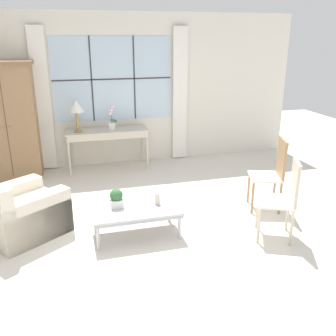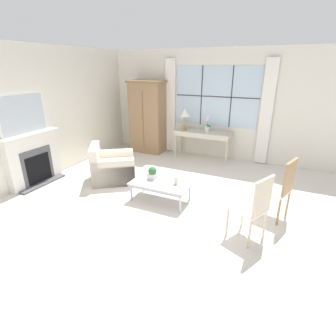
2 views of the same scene
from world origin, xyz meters
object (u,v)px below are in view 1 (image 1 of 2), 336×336
(armchair_upholstered, at_px, (21,214))
(side_chair_wooden, at_px, (273,170))
(potted_plant_small, at_px, (116,198))
(potted_orchid, at_px, (112,120))
(pillar_candle, at_px, (157,199))
(armoire, at_px, (8,121))
(coffee_table, at_px, (136,211))
(console_table, at_px, (107,134))
(table_lamp, at_px, (76,107))
(accent_chair_wooden, at_px, (284,194))

(armchair_upholstered, relative_size, side_chair_wooden, 1.16)
(potted_plant_small, bearing_deg, side_chair_wooden, 4.03)
(armchair_upholstered, xyz_separation_m, side_chair_wooden, (3.40, -0.13, 0.31))
(potted_orchid, bearing_deg, pillar_candle, -84.85)
(potted_orchid, bearing_deg, armoire, -179.46)
(coffee_table, bearing_deg, armoire, 123.00)
(console_table, xyz_separation_m, armchair_upholstered, (-1.34, -2.22, -0.39))
(table_lamp, height_order, side_chair_wooden, table_lamp)
(accent_chair_wooden, bearing_deg, console_table, 119.45)
(console_table, xyz_separation_m, coffee_table, (0.05, -2.61, -0.35))
(armoire, bearing_deg, accent_chair_wooden, -42.48)
(armchair_upholstered, height_order, pillar_candle, armchair_upholstered)
(table_lamp, xyz_separation_m, accent_chair_wooden, (2.28, -3.07, -0.62))
(console_table, xyz_separation_m, potted_plant_small, (-0.17, -2.51, -0.19))
(armoire, distance_m, potted_plant_small, 2.96)
(table_lamp, bearing_deg, side_chair_wooden, -41.65)
(side_chair_wooden, height_order, pillar_candle, side_chair_wooden)
(table_lamp, height_order, accent_chair_wooden, table_lamp)
(side_chair_wooden, relative_size, pillar_candle, 6.45)
(console_table, bearing_deg, table_lamp, -173.06)
(potted_plant_small, bearing_deg, coffee_table, -25.42)
(potted_orchid, relative_size, pillar_candle, 2.72)
(console_table, relative_size, side_chair_wooden, 1.43)
(table_lamp, bearing_deg, potted_plant_small, -82.20)
(console_table, distance_m, potted_plant_small, 2.52)
(side_chair_wooden, height_order, potted_plant_small, side_chair_wooden)
(console_table, relative_size, table_lamp, 2.60)
(console_table, relative_size, coffee_table, 1.37)
(accent_chair_wooden, xyz_separation_m, coffee_table, (-1.72, 0.52, -0.25))
(accent_chair_wooden, bearing_deg, potted_plant_small, 162.21)
(armoire, relative_size, accent_chair_wooden, 1.99)
(side_chair_wooden, distance_m, pillar_candle, 1.75)
(armchair_upholstered, xyz_separation_m, accent_chair_wooden, (3.11, -0.92, 0.29))
(pillar_candle, bearing_deg, console_table, 97.41)
(potted_orchid, xyz_separation_m, coffee_table, (-0.06, -2.63, -0.59))
(potted_orchid, height_order, coffee_table, potted_orchid)
(console_table, distance_m, potted_orchid, 0.26)
(console_table, height_order, armchair_upholstered, armchair_upholstered)
(armoire, distance_m, accent_chair_wooden, 4.66)
(potted_orchid, relative_size, coffee_table, 0.40)
(console_table, xyz_separation_m, accent_chair_wooden, (1.77, -3.13, -0.10))
(table_lamp, distance_m, potted_orchid, 0.68)
(table_lamp, xyz_separation_m, potted_plant_small, (0.34, -2.45, -0.71))
(potted_plant_small, bearing_deg, table_lamp, 97.80)
(armoire, relative_size, armchair_upholstered, 1.66)
(accent_chair_wooden, bearing_deg, side_chair_wooden, 69.24)
(potted_orchid, bearing_deg, potted_plant_small, -96.22)
(armchair_upholstered, bearing_deg, table_lamp, 68.99)
(armoire, xyz_separation_m, side_chair_wooden, (3.72, -2.35, -0.41))
(potted_orchid, height_order, pillar_candle, potted_orchid)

